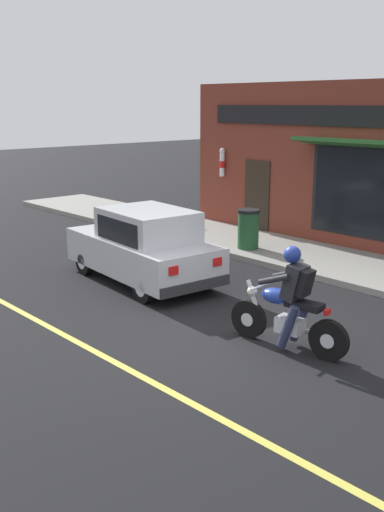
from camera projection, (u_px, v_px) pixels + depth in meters
The scene contains 8 objects.
ground_plane at pixel (215, 336), 9.69m from camera, with size 80.00×80.00×0.00m, color black.
sidewalk_curb at pixel (274, 249), 15.10m from camera, with size 2.60×22.00×0.14m, color gray.
lane_stripe at pixel (25, 314), 10.67m from camera, with size 0.12×19.80×0.01m, color #D1C64C.
storefront_building at pixel (355, 168), 14.73m from camera, with size 1.25×10.61×4.20m.
motorcycle_with_rider at pixel (289, 307), 9.02m from camera, with size 0.65×2.01×1.62m.
car_hatchback at pixel (144, 247), 12.40m from camera, with size 1.98×3.91×1.57m.
trash_bin at pixel (248, 229), 14.81m from camera, with size 0.56×0.56×0.98m.
traffic_cone at pixel (190, 217), 17.51m from camera, with size 0.36×0.36×0.60m.
Camera 1 is at (-6.37, -6.46, 3.65)m, focal length 42.00 mm.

